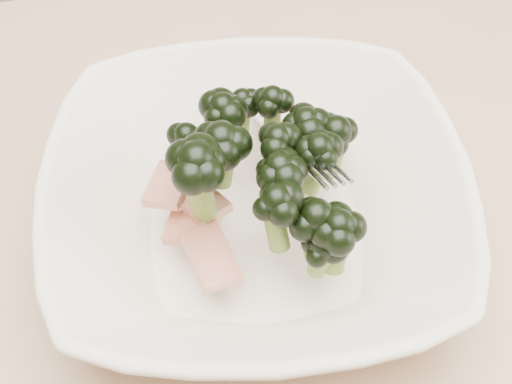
# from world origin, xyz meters

# --- Properties ---
(dining_table) EXTENTS (1.20, 0.80, 0.75)m
(dining_table) POSITION_xyz_m (0.00, 0.00, 0.65)
(dining_table) COLOR tan
(dining_table) RESTS_ON ground
(broccoli_dish) EXTENTS (0.34, 0.34, 0.12)m
(broccoli_dish) POSITION_xyz_m (-0.02, 0.06, 0.79)
(broccoli_dish) COLOR beige
(broccoli_dish) RESTS_ON dining_table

